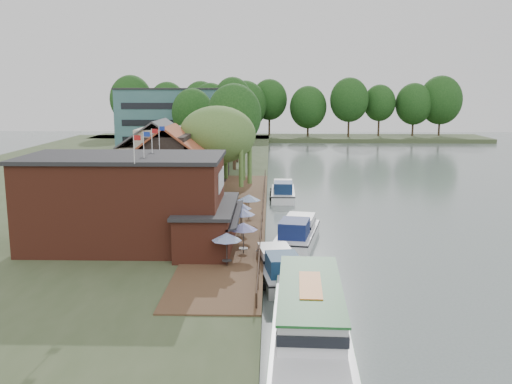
{
  "coord_description": "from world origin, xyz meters",
  "views": [
    {
      "loc": [
        -4.53,
        -44.57,
        13.45
      ],
      "look_at": [
        -6.0,
        12.0,
        3.0
      ],
      "focal_mm": 40.0,
      "sensor_mm": 36.0,
      "label": 1
    }
  ],
  "objects": [
    {
      "name": "swan",
      "position": [
        -2.5,
        -9.26,
        0.22
      ],
      "size": [
        0.44,
        0.44,
        0.44
      ],
      "primitive_type": "sphere",
      "color": "white",
      "rests_on": "ground"
    },
    {
      "name": "cottage_a",
      "position": [
        -15.0,
        14.0,
        5.25
      ],
      "size": [
        8.6,
        7.6,
        8.5
      ],
      "primitive_type": null,
      "color": "black",
      "rests_on": "land_bank"
    },
    {
      "name": "cruiser_2",
      "position": [
        -3.0,
        23.86,
        1.17
      ],
      "size": [
        3.29,
        9.76,
        2.35
      ],
      "primitive_type": null,
      "rotation": [
        0.0,
        0.0,
        -0.02
      ],
      "color": "white",
      "rests_on": "ground"
    },
    {
      "name": "umbrella_5",
      "position": [
        -6.57,
        8.1,
        2.29
      ],
      "size": [
        2.23,
        2.23,
        2.38
      ],
      "primitive_type": null,
      "color": "navy",
      "rests_on": "quay_deck"
    },
    {
      "name": "umbrella_1",
      "position": [
        -6.55,
        -3.16,
        2.29
      ],
      "size": [
        2.17,
        2.17,
        2.38
      ],
      "primitive_type": null,
      "color": "navy",
      "rests_on": "quay_deck"
    },
    {
      "name": "land_bank",
      "position": [
        -30.0,
        35.0,
        0.5
      ],
      "size": [
        50.0,
        140.0,
        1.0
      ],
      "primitive_type": "cube",
      "color": "#384728",
      "rests_on": "ground"
    },
    {
      "name": "willow",
      "position": [
        -10.5,
        19.0,
        6.21
      ],
      "size": [
        8.6,
        8.6,
        10.43
      ],
      "primitive_type": null,
      "color": "#476B2D",
      "rests_on": "land_bank"
    },
    {
      "name": "cruiser_1",
      "position": [
        -2.18,
        3.61,
        1.26
      ],
      "size": [
        5.16,
        10.73,
        2.51
      ],
      "primitive_type": null,
      "rotation": [
        0.0,
        0.0,
        -0.18
      ],
      "color": "white",
      "rests_on": "ground"
    },
    {
      "name": "bank_tree_2",
      "position": [
        -18.84,
        59.88,
        7.13
      ],
      "size": [
        7.58,
        7.58,
        12.25
      ],
      "primitive_type": null,
      "color": "#143811",
      "rests_on": "land_bank"
    },
    {
      "name": "umbrella_0",
      "position": [
        -7.57,
        -6.22,
        2.29
      ],
      "size": [
        2.14,
        2.14,
        2.38
      ],
      "primitive_type": null,
      "color": "navy",
      "rests_on": "quay_deck"
    },
    {
      "name": "cruiser_0",
      "position": [
        -3.94,
        -5.87,
        1.15
      ],
      "size": [
        4.54,
        9.9,
        2.3
      ],
      "primitive_type": null,
      "rotation": [
        0.0,
        0.0,
        0.16
      ],
      "color": "silver",
      "rests_on": "ground"
    },
    {
      "name": "umbrella_3",
      "position": [
        -6.92,
        1.92,
        2.29
      ],
      "size": [
        2.25,
        2.25,
        2.38
      ],
      "primitive_type": null,
      "color": "#1B3097",
      "rests_on": "quay_deck"
    },
    {
      "name": "quay_rail",
      "position": [
        -5.3,
        10.5,
        1.5
      ],
      "size": [
        0.2,
        49.0,
        1.0
      ],
      "primitive_type": null,
      "color": "black",
      "rests_on": "land_bank"
    },
    {
      "name": "umbrella_4",
      "position": [
        -7.15,
        4.32,
        2.29
      ],
      "size": [
        1.97,
        1.97,
        2.38
      ],
      "primitive_type": null,
      "color": "navy",
      "rests_on": "quay_deck"
    },
    {
      "name": "ground",
      "position": [
        0.0,
        0.0,
        0.0
      ],
      "size": [
        260.0,
        260.0,
        0.0
      ],
      "primitive_type": "plane",
      "color": "slate",
      "rests_on": "ground"
    },
    {
      "name": "hotel_block",
      "position": [
        -22.0,
        70.0,
        7.15
      ],
      "size": [
        25.4,
        12.4,
        12.3
      ],
      "primitive_type": null,
      "color": "#38666B",
      "rests_on": "land_bank"
    },
    {
      "name": "bank_tree_1",
      "position": [
        -10.22,
        50.66,
        6.99
      ],
      "size": [
        6.4,
        6.4,
        11.97
      ],
      "primitive_type": null,
      "color": "#143811",
      "rests_on": "land_bank"
    },
    {
      "name": "bank_tree_5",
      "position": [
        -15.78,
        95.66,
        6.87
      ],
      "size": [
        7.75,
        7.75,
        11.73
      ],
      "primitive_type": null,
      "color": "#143811",
      "rests_on": "land_bank"
    },
    {
      "name": "bank_tree_4",
      "position": [
        -18.34,
        86.72,
        7.71
      ],
      "size": [
        8.65,
        8.65,
        13.43
      ],
      "primitive_type": null,
      "color": "#143811",
      "rests_on": "land_bank"
    },
    {
      "name": "umbrella_2",
      "position": [
        -8.28,
        -1.47,
        2.29
      ],
      "size": [
        2.13,
        2.13,
        2.38
      ],
      "primitive_type": null,
      "color": "#1A4993",
      "rests_on": "quay_deck"
    },
    {
      "name": "pub",
      "position": [
        -14.0,
        -1.0,
        4.65
      ],
      "size": [
        20.0,
        11.0,
        7.3
      ],
      "primitive_type": null,
      "color": "maroon",
      "rests_on": "land_bank"
    },
    {
      "name": "quay_deck",
      "position": [
        -8.0,
        10.0,
        1.05
      ],
      "size": [
        6.0,
        50.0,
        0.1
      ],
      "primitive_type": "cube",
      "color": "#47301E",
      "rests_on": "land_bank"
    },
    {
      "name": "cottage_c",
      "position": [
        -14.0,
        33.0,
        5.25
      ],
      "size": [
        7.6,
        7.6,
        8.5
      ],
      "primitive_type": null,
      "color": "black",
      "rests_on": "land_bank"
    },
    {
      "name": "bank_tree_3",
      "position": [
        -12.64,
        77.51,
        8.29
      ],
      "size": [
        7.92,
        7.92,
        14.57
      ],
      "primitive_type": null,
      "color": "#143811",
      "rests_on": "land_bank"
    },
    {
      "name": "tour_boat",
      "position": [
        -2.42,
        -16.4,
        1.59
      ],
      "size": [
        4.73,
        14.7,
        3.17
      ],
      "primitive_type": null,
      "rotation": [
        0.0,
        0.0,
        -0.04
      ],
      "color": "silver",
      "rests_on": "ground"
    },
    {
      "name": "cottage_b",
      "position": [
        -18.0,
        24.0,
        5.25
      ],
      "size": [
        9.6,
        8.6,
        8.5
      ],
      "primitive_type": null,
      "color": "beige",
      "rests_on": "land_bank"
    },
    {
      "name": "bank_tree_0",
      "position": [
        -10.08,
        41.75,
        7.51
      ],
      "size": [
        8.27,
        8.27,
        13.02
      ],
      "primitive_type": null,
      "color": "#143811",
      "rests_on": "land_bank"
    }
  ]
}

